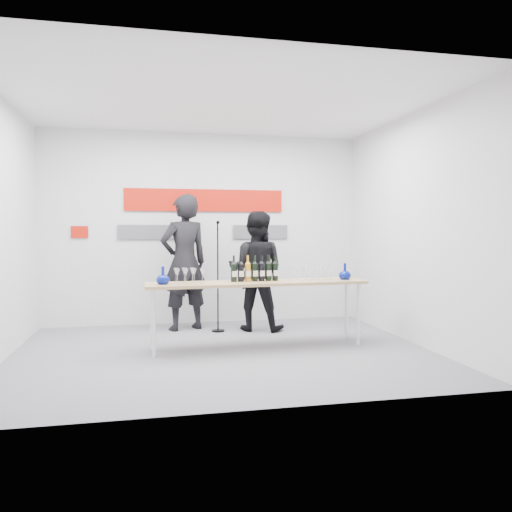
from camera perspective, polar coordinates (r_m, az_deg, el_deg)
The scene contains 12 objects.
ground at distance 6.19m, azimuth -3.71°, elevation -10.87°, with size 5.00×5.00×0.00m, color slate.
back_wall at distance 7.99m, azimuth -5.85°, elevation 3.11°, with size 5.00×0.04×3.00m, color silver.
signage at distance 7.96m, azimuth -6.23°, elevation 5.32°, with size 3.38×0.02×0.79m.
tasting_table at distance 6.28m, azimuth 0.19°, elevation -3.51°, with size 2.80×0.67×0.83m.
wine_bottles at distance 6.30m, azimuth -0.15°, elevation -1.40°, with size 0.62×0.10×0.33m.
decanter_left at distance 6.05m, azimuth -10.60°, elevation -2.18°, with size 0.16×0.16×0.21m, color navy, non-canonical shape.
decanter_right at distance 6.63m, azimuth 10.13°, elevation -1.73°, with size 0.16×0.16×0.21m, color navy, non-canonical shape.
glasses_left at distance 6.09m, azimuth -7.83°, elevation -2.27°, with size 0.37×0.23×0.18m.
glasses_right at distance 6.48m, azimuth 6.31°, elevation -1.95°, with size 0.57×0.24×0.18m.
presenter_left at distance 7.44m, azimuth -8.21°, elevation -0.73°, with size 0.73×0.48×2.00m, color black.
presenter_right at distance 7.36m, azimuth -0.02°, elevation -1.72°, with size 0.85×0.66×1.75m, color black.
mic_stand at distance 7.30m, azimuth -4.37°, elevation -4.80°, with size 0.19×0.19×1.62m.
Camera 1 is at (-0.87, -5.94, 1.48)m, focal length 35.00 mm.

